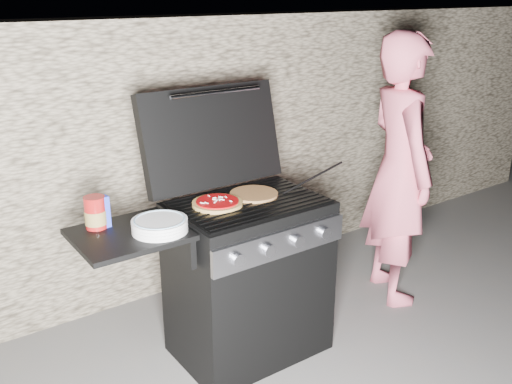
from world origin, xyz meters
TOP-DOWN VIEW (x-y plane):
  - ground at (0.00, 0.00)m, footprint 50.00×50.00m
  - stone_wall at (0.00, 1.05)m, footprint 8.00×0.35m
  - gas_grill at (-0.25, 0.00)m, footprint 1.34×0.79m
  - pizza_topped at (-0.17, 0.04)m, footprint 0.29×0.29m
  - pizza_plain at (0.07, 0.05)m, footprint 0.31×0.31m
  - sauce_jar at (-0.77, 0.14)m, footprint 0.10×0.10m
  - blue_carton at (-0.75, 0.12)m, footprint 0.07×0.05m
  - plate_stack at (-0.55, -0.08)m, footprint 0.31×0.31m
  - person at (1.16, -0.01)m, footprint 0.63×0.75m
  - tongs at (0.45, 0.00)m, footprint 0.47×0.06m

SIDE VIEW (x-z plane):
  - ground at x=0.00m, z-range 0.00..0.00m
  - gas_grill at x=-0.25m, z-range 0.00..0.91m
  - person at x=1.16m, z-range 0.00..1.74m
  - stone_wall at x=0.00m, z-range 0.00..1.80m
  - pizza_plain at x=0.07m, z-range 0.91..0.92m
  - pizza_topped at x=-0.17m, z-range 0.91..0.94m
  - plate_stack at x=-0.55m, z-range 0.90..0.96m
  - tongs at x=0.45m, z-range 0.91..1.01m
  - blue_carton at x=-0.75m, z-range 0.90..1.06m
  - sauce_jar at x=-0.77m, z-range 0.90..1.06m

